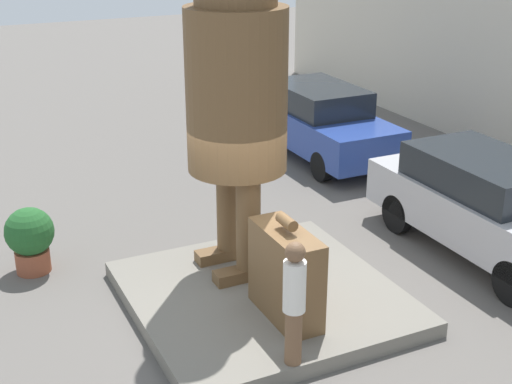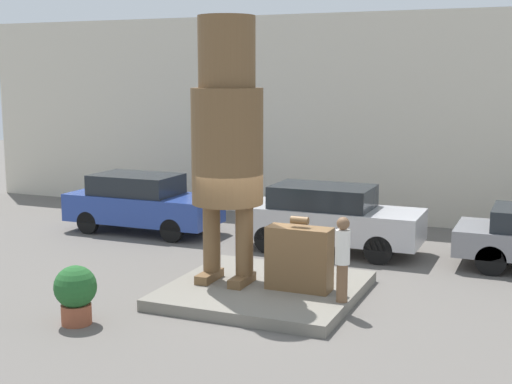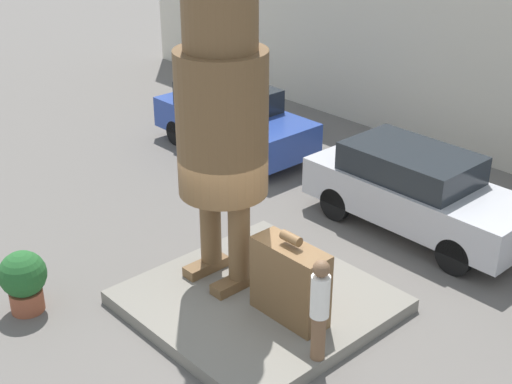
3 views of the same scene
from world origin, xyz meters
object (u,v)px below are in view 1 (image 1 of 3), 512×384
Objects in this scene: giant_suitcase at (286,274)px; parked_car_silver at (488,205)px; statue_figure at (236,67)px; parked_car_blue at (321,121)px; tourist at (294,299)px; planter_pot at (30,237)px.

giant_suitcase is 4.18m from parked_car_silver.
statue_figure reaches higher than parked_car_silver.
statue_figure reaches higher than giant_suitcase.
statue_figure is 1.18× the size of parked_car_silver.
statue_figure reaches higher than parked_car_blue.
parked_car_silver is (-0.64, 4.13, 0.02)m from giant_suitcase.
tourist is 4.97m from planter_pot.
tourist is 1.50× the size of planter_pot.
giant_suitcase is (1.57, 0.00, -2.52)m from statue_figure.
tourist reaches higher than parked_car_blue.
parked_car_silver is at bearing 77.29° from statue_figure.
tourist is at bearing 29.58° from planter_pot.
parked_car_blue reaches higher than planter_pot.
statue_figure is 6.80m from parked_car_blue.
parked_car_blue is at bearing 112.78° from planter_pot.
statue_figure is at bearing -102.71° from parked_car_silver.
statue_figure is 4.36m from planter_pot.
planter_pot is (2.98, -7.09, -0.27)m from parked_car_blue.
statue_figure is 2.97m from giant_suitcase.
tourist is 8.64m from parked_car_blue.
tourist reaches higher than parked_car_silver.
tourist is 4.85m from parked_car_silver.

